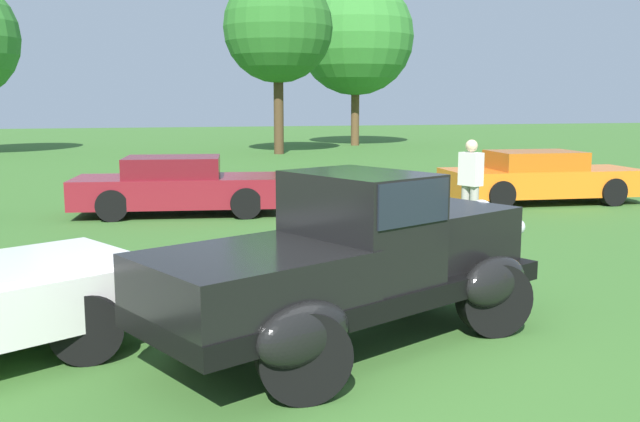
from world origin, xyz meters
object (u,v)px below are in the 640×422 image
feature_pickup_truck (354,259)px  spectator_near_truck (470,183)px  show_car_burgundy (180,186)px  show_car_orange (540,178)px

feature_pickup_truck → spectator_near_truck: (3.89, 5.21, 0.05)m
show_car_burgundy → show_car_orange: bearing=-3.4°
feature_pickup_truck → show_car_burgundy: (-1.06, 8.69, -0.26)m
feature_pickup_truck → show_car_burgundy: 8.76m
show_car_burgundy → spectator_near_truck: size_ratio=2.73×
feature_pickup_truck → show_car_burgundy: size_ratio=0.95×
spectator_near_truck → show_car_orange: bearing=41.9°
show_car_burgundy → spectator_near_truck: 6.06m
feature_pickup_truck → show_car_orange: bearing=48.6°
feature_pickup_truck → show_car_burgundy: bearing=97.0°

